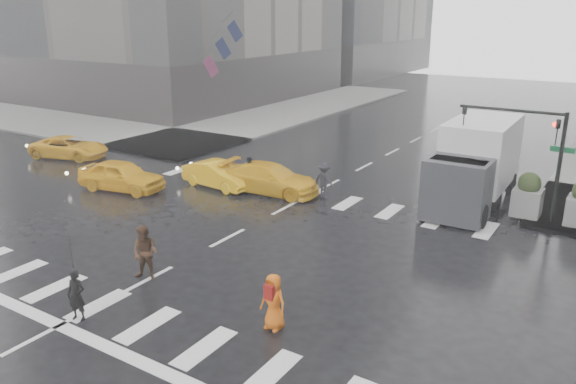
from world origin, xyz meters
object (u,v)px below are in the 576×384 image
Objects in this scene: taxi_front at (121,175)px; taxi_mid at (218,175)px; pedestrian_brown at (145,253)px; pedestrian_orange at (273,301)px; box_truck at (475,162)px; traffic_signal_pole at (535,143)px.

taxi_mid is (3.56, 2.80, -0.09)m from taxi_front.
pedestrian_brown is at bearing -148.73° from taxi_mid.
pedestrian_brown is 9.86m from taxi_front.
box_truck is at bearing 86.04° from pedestrian_orange.
pedestrian_brown reaches higher than pedestrian_orange.
taxi_front is 16.09m from box_truck.
pedestrian_orange is at bearing -21.63° from pedestrian_brown.
taxi_mid is (-4.26, 8.80, -0.26)m from pedestrian_brown.
traffic_signal_pole is 15.24m from pedestrian_brown.
taxi_front is at bearing -155.76° from box_truck.
taxi_front is 4.53m from taxi_mid.
taxi_mid is 11.75m from box_truck.
box_truck is at bearing 44.05° from pedestrian_brown.
pedestrian_orange is 14.32m from taxi_front.
traffic_signal_pole is 13.97m from taxi_mid.
taxi_front is 0.62× the size of box_truck.
traffic_signal_pole is 2.83m from box_truck.
traffic_signal_pole is 0.66× the size of box_truck.
pedestrian_brown is (-9.09, -12.01, -2.33)m from traffic_signal_pole.
pedestrian_brown is 1.13× the size of pedestrian_orange.
box_truck is at bearing -64.41° from taxi_mid.
pedestrian_brown is 0.42× the size of taxi_front.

